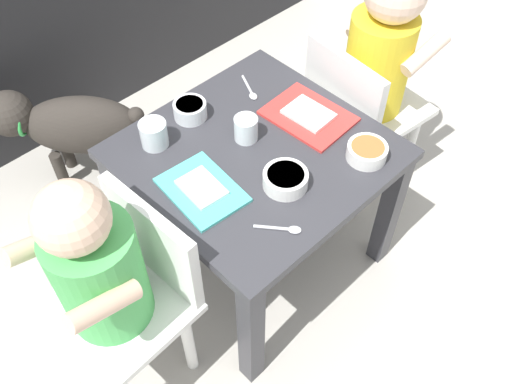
{
  "coord_description": "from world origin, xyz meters",
  "views": [
    {
      "loc": [
        -0.63,
        -0.66,
        1.36
      ],
      "look_at": [
        0.0,
        0.0,
        0.28
      ],
      "focal_mm": 39.36,
      "sensor_mm": 36.0,
      "label": 1
    }
  ],
  "objects_px": {
    "seated_child_right": "(378,60)",
    "food_tray_left": "(202,189)",
    "veggie_bowl_near": "(285,179)",
    "dining_table": "(256,172)",
    "seated_child_left": "(104,272)",
    "spoon_by_left_tray": "(250,90)",
    "cereal_bowl_left_side": "(367,152)",
    "food_tray_right": "(308,115)",
    "dog": "(68,125)",
    "water_cup_left": "(154,135)",
    "spoon_by_right_tray": "(283,229)",
    "veggie_bowl_far": "(190,110)",
    "water_cup_right": "(246,130)"
  },
  "relations": [
    {
      "from": "food_tray_right",
      "to": "spoon_by_right_tray",
      "type": "bearing_deg",
      "value": -146.23
    },
    {
      "from": "seated_child_right",
      "to": "veggie_bowl_near",
      "type": "xyz_separation_m",
      "value": [
        -0.47,
        -0.12,
        -0.01
      ]
    },
    {
      "from": "cereal_bowl_left_side",
      "to": "food_tray_left",
      "type": "bearing_deg",
      "value": 151.31
    },
    {
      "from": "seated_child_left",
      "to": "water_cup_left",
      "type": "height_order",
      "value": "seated_child_left"
    },
    {
      "from": "dining_table",
      "to": "spoon_by_right_tray",
      "type": "height_order",
      "value": "spoon_by_right_tray"
    },
    {
      "from": "seated_child_left",
      "to": "veggie_bowl_near",
      "type": "xyz_separation_m",
      "value": [
        0.41,
        -0.09,
        0.02
      ]
    },
    {
      "from": "water_cup_left",
      "to": "spoon_by_left_tray",
      "type": "height_order",
      "value": "water_cup_left"
    },
    {
      "from": "cereal_bowl_left_side",
      "to": "spoon_by_right_tray",
      "type": "relative_size",
      "value": 1.09
    },
    {
      "from": "water_cup_right",
      "to": "cereal_bowl_left_side",
      "type": "bearing_deg",
      "value": -57.11
    },
    {
      "from": "seated_child_right",
      "to": "food_tray_right",
      "type": "height_order",
      "value": "seated_child_right"
    },
    {
      "from": "spoon_by_right_tray",
      "to": "dog",
      "type": "bearing_deg",
      "value": 94.51
    },
    {
      "from": "dog",
      "to": "spoon_by_left_tray",
      "type": "xyz_separation_m",
      "value": [
        0.32,
        -0.45,
        0.21
      ]
    },
    {
      "from": "dining_table",
      "to": "veggie_bowl_far",
      "type": "xyz_separation_m",
      "value": [
        -0.03,
        0.19,
        0.1
      ]
    },
    {
      "from": "dog",
      "to": "seated_child_right",
      "type": "bearing_deg",
      "value": -44.47
    },
    {
      "from": "food_tray_right",
      "to": "veggie_bowl_far",
      "type": "distance_m",
      "value": 0.29
    },
    {
      "from": "veggie_bowl_near",
      "to": "seated_child_left",
      "type": "bearing_deg",
      "value": 168.07
    },
    {
      "from": "seated_child_right",
      "to": "food_tray_left",
      "type": "bearing_deg",
      "value": -179.65
    },
    {
      "from": "dining_table",
      "to": "seated_child_left",
      "type": "relative_size",
      "value": 0.82
    },
    {
      "from": "spoon_by_right_tray",
      "to": "dining_table",
      "type": "bearing_deg",
      "value": 59.41
    },
    {
      "from": "seated_child_left",
      "to": "dining_table",
      "type": "bearing_deg",
      "value": 4.38
    },
    {
      "from": "seated_child_left",
      "to": "spoon_by_left_tray",
      "type": "height_order",
      "value": "seated_child_left"
    },
    {
      "from": "water_cup_right",
      "to": "veggie_bowl_far",
      "type": "relative_size",
      "value": 0.74
    },
    {
      "from": "seated_child_left",
      "to": "food_tray_left",
      "type": "relative_size",
      "value": 3.52
    },
    {
      "from": "veggie_bowl_far",
      "to": "cereal_bowl_left_side",
      "type": "distance_m",
      "value": 0.43
    },
    {
      "from": "veggie_bowl_far",
      "to": "cereal_bowl_left_side",
      "type": "xyz_separation_m",
      "value": [
        0.2,
        -0.39,
        -0.0
      ]
    },
    {
      "from": "food_tray_left",
      "to": "veggie_bowl_far",
      "type": "height_order",
      "value": "veggie_bowl_far"
    },
    {
      "from": "spoon_by_left_tray",
      "to": "water_cup_left",
      "type": "bearing_deg",
      "value": 177.01
    },
    {
      "from": "seated_child_left",
      "to": "cereal_bowl_left_side",
      "type": "relative_size",
      "value": 7.44
    },
    {
      "from": "water_cup_left",
      "to": "veggie_bowl_far",
      "type": "xyz_separation_m",
      "value": [
        0.12,
        0.02,
        -0.01
      ]
    },
    {
      "from": "veggie_bowl_far",
      "to": "seated_child_left",
      "type": "bearing_deg",
      "value": -150.73
    },
    {
      "from": "seated_child_right",
      "to": "food_tray_left",
      "type": "relative_size",
      "value": 3.71
    },
    {
      "from": "seated_child_left",
      "to": "spoon_by_left_tray",
      "type": "distance_m",
      "value": 0.61
    },
    {
      "from": "dog",
      "to": "cereal_bowl_left_side",
      "type": "bearing_deg",
      "value": -66.55
    },
    {
      "from": "veggie_bowl_near",
      "to": "seated_child_right",
      "type": "bearing_deg",
      "value": 13.93
    },
    {
      "from": "dog",
      "to": "cereal_bowl_left_side",
      "type": "xyz_separation_m",
      "value": [
        0.35,
        -0.8,
        0.23
      ]
    },
    {
      "from": "seated_child_right",
      "to": "cereal_bowl_left_side",
      "type": "bearing_deg",
      "value": -146.08
    },
    {
      "from": "dining_table",
      "to": "water_cup_right",
      "type": "bearing_deg",
      "value": 75.72
    },
    {
      "from": "food_tray_right",
      "to": "veggie_bowl_near",
      "type": "distance_m",
      "value": 0.23
    },
    {
      "from": "seated_child_right",
      "to": "spoon_by_left_tray",
      "type": "bearing_deg",
      "value": 151.38
    },
    {
      "from": "food_tray_left",
      "to": "spoon_by_right_tray",
      "type": "height_order",
      "value": "food_tray_left"
    },
    {
      "from": "food_tray_left",
      "to": "cereal_bowl_left_side",
      "type": "xyz_separation_m",
      "value": [
        0.34,
        -0.18,
        0.01
      ]
    },
    {
      "from": "spoon_by_right_tray",
      "to": "food_tray_right",
      "type": "bearing_deg",
      "value": 33.77
    },
    {
      "from": "food_tray_left",
      "to": "dining_table",
      "type": "bearing_deg",
      "value": 2.61
    },
    {
      "from": "spoon_by_right_tray",
      "to": "seated_child_left",
      "type": "bearing_deg",
      "value": 152.46
    },
    {
      "from": "food_tray_right",
      "to": "spoon_by_right_tray",
      "type": "height_order",
      "value": "food_tray_right"
    },
    {
      "from": "seated_child_left",
      "to": "seated_child_right",
      "type": "relative_size",
      "value": 0.95
    },
    {
      "from": "cereal_bowl_left_side",
      "to": "food_tray_right",
      "type": "bearing_deg",
      "value": 88.11
    },
    {
      "from": "spoon_by_left_tray",
      "to": "cereal_bowl_left_side",
      "type": "bearing_deg",
      "value": -85.49
    },
    {
      "from": "dining_table",
      "to": "spoon_by_left_tray",
      "type": "xyz_separation_m",
      "value": [
        0.14,
        0.16,
        0.08
      ]
    },
    {
      "from": "seated_child_right",
      "to": "veggie_bowl_near",
      "type": "height_order",
      "value": "seated_child_right"
    }
  ]
}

